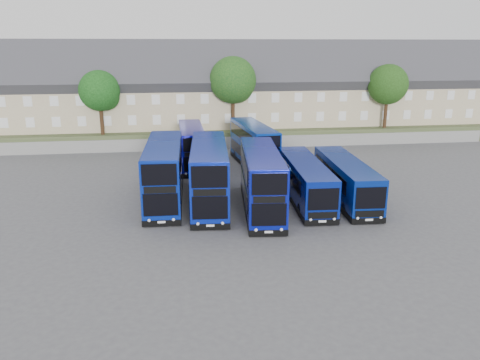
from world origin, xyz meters
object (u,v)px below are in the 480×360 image
Objects in this scene: tree_far at (407,79)px; tree_mid at (234,82)px; tree_west at (101,92)px; dd_front_left at (164,173)px; coach_east_a at (305,181)px; dd_front_mid at (209,175)px; tree_east at (389,86)px.

tree_mid is at bearing -165.96° from tree_far.
tree_west is at bearing -170.54° from tree_far.
tree_mid is (8.43, 21.19, 5.72)m from dd_front_left.
dd_front_mid is at bearing -179.16° from coach_east_a.
tree_east reaches higher than coach_east_a.
tree_far is (34.42, 27.69, 5.38)m from dd_front_left.
dd_front_mid is 24.93m from tree_west.
tree_mid is (4.84, 22.30, 5.70)m from dd_front_mid.
tree_far is (26.00, 6.50, -0.34)m from tree_mid.
dd_front_mid is (3.59, -1.11, 0.02)m from dd_front_left.
tree_far is at bearing 9.46° from tree_west.
tree_east reaches higher than dd_front_left.
tree_mid is at bearing 100.72° from coach_east_a.
tree_west is 16.04m from tree_mid.
dd_front_left is at bearing -143.95° from tree_east.
tree_mid reaches higher than dd_front_left.
coach_east_a is at bearing -5.32° from dd_front_left.
dd_front_mid reaches higher than coach_east_a.
tree_far reaches higher than coach_east_a.
tree_far is (23.02, 29.12, 6.12)m from coach_east_a.
dd_front_left is at bearing -69.89° from tree_west.
tree_east is at bearing 45.30° from dd_front_mid.
dd_front_mid is 42.53m from tree_far.
tree_west is at bearing 133.84° from coach_east_a.
tree_mid is (-2.98, 22.62, 6.46)m from coach_east_a.
dd_front_left is 1.48× the size of tree_east.
tree_mid reaches higher than tree_west.
tree_mid is at bearing 70.16° from dd_front_left.
dd_front_mid reaches higher than dd_front_left.
tree_far is (42.00, 7.00, 0.68)m from tree_west.
tree_west is 0.94× the size of tree_east.
tree_mid reaches higher than dd_front_mid.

